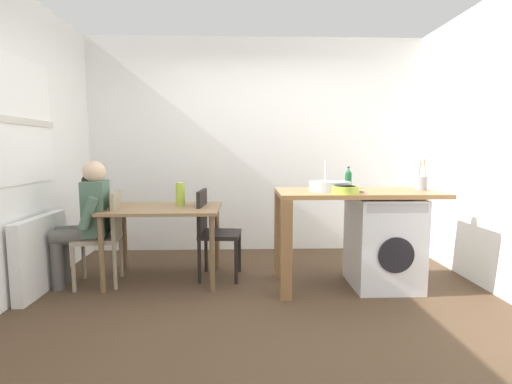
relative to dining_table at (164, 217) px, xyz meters
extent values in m
plane|color=#4C3826|center=(0.95, -0.57, -0.64)|extent=(5.46, 5.46, 0.00)
cube|color=white|center=(0.95, 1.18, 0.71)|extent=(4.60, 0.10, 2.70)
cube|color=white|center=(-1.15, -0.27, 0.91)|extent=(0.01, 0.90, 1.10)
cube|color=beige|center=(-1.14, -0.27, 0.91)|extent=(0.02, 0.96, 0.06)
cube|color=white|center=(-1.07, -0.27, -0.29)|extent=(0.10, 0.80, 0.70)
cube|color=olive|center=(0.00, 0.00, 0.08)|extent=(1.10, 0.76, 0.03)
cylinder|color=brown|center=(-0.50, -0.33, -0.29)|extent=(0.05, 0.05, 0.71)
cylinder|color=brown|center=(0.50, -0.33, -0.29)|extent=(0.05, 0.05, 0.71)
cylinder|color=brown|center=(-0.50, 0.33, -0.29)|extent=(0.05, 0.05, 0.71)
cylinder|color=brown|center=(0.50, 0.33, -0.29)|extent=(0.05, 0.05, 0.71)
cube|color=gray|center=(-0.62, -0.10, -0.19)|extent=(0.46, 0.46, 0.04)
cube|color=gray|center=(-0.44, -0.07, 0.03)|extent=(0.09, 0.38, 0.45)
cylinder|color=gray|center=(-0.77, -0.31, -0.42)|extent=(0.04, 0.04, 0.45)
cylinder|color=gray|center=(-0.83, 0.05, -0.42)|extent=(0.04, 0.04, 0.45)
cylinder|color=gray|center=(-0.41, -0.25, -0.42)|extent=(0.04, 0.04, 0.45)
cylinder|color=gray|center=(-0.47, 0.11, -0.42)|extent=(0.04, 0.04, 0.45)
cube|color=black|center=(0.55, 0.05, -0.19)|extent=(0.43, 0.43, 0.04)
cube|color=black|center=(0.37, 0.06, 0.03)|extent=(0.07, 0.38, 0.45)
cylinder|color=black|center=(0.74, 0.22, -0.42)|extent=(0.04, 0.04, 0.45)
cylinder|color=black|center=(0.72, -0.14, -0.42)|extent=(0.04, 0.04, 0.45)
cylinder|color=black|center=(0.38, 0.24, -0.42)|extent=(0.04, 0.04, 0.45)
cylinder|color=black|center=(0.36, -0.12, -0.42)|extent=(0.04, 0.04, 0.45)
cylinder|color=#595651|center=(-0.94, -0.24, -0.42)|extent=(0.11, 0.11, 0.45)
cylinder|color=#595651|center=(-0.97, -0.06, -0.42)|extent=(0.11, 0.11, 0.45)
cylinder|color=#595651|center=(-0.78, -0.22, -0.14)|extent=(0.42, 0.20, 0.14)
cylinder|color=#595651|center=(-0.81, -0.04, -0.14)|extent=(0.42, 0.20, 0.14)
cube|color=#4C6B56|center=(-0.62, -0.10, 0.11)|extent=(0.25, 0.37, 0.52)
cylinder|color=#4C6B56|center=(-0.61, -0.31, 0.09)|extent=(0.20, 0.12, 0.31)
cylinder|color=#4C6B56|center=(-0.67, 0.10, 0.09)|extent=(0.20, 0.12, 0.31)
sphere|color=beige|center=(-0.62, -0.10, 0.45)|extent=(0.21, 0.21, 0.21)
sphere|color=black|center=(-0.68, -0.11, 0.37)|extent=(0.12, 0.12, 0.12)
cube|color=#9E7042|center=(1.86, -0.23, 0.26)|extent=(1.50, 0.68, 0.04)
cube|color=olive|center=(1.16, -0.52, -0.20)|extent=(0.10, 0.10, 0.88)
cube|color=olive|center=(1.16, 0.06, -0.20)|extent=(0.10, 0.10, 0.88)
cube|color=silver|center=(2.12, -0.23, -0.21)|extent=(0.60, 0.60, 0.86)
cylinder|color=black|center=(2.12, -0.54, -0.26)|extent=(0.32, 0.02, 0.32)
cube|color=#B2B2B7|center=(2.12, -0.53, 0.16)|extent=(0.54, 0.01, 0.08)
cylinder|color=#9EA0A5|center=(1.59, -0.23, 0.32)|extent=(0.38, 0.38, 0.09)
cylinder|color=#B2B2B7|center=(1.59, -0.05, 0.42)|extent=(0.02, 0.02, 0.28)
cylinder|color=#19592D|center=(1.84, 0.03, 0.35)|extent=(0.07, 0.07, 0.15)
cone|color=#19592D|center=(1.84, 0.03, 0.45)|extent=(0.06, 0.06, 0.04)
cylinder|color=#262626|center=(1.84, 0.03, 0.48)|extent=(0.03, 0.03, 0.02)
cylinder|color=#A8C63D|center=(1.69, -0.43, 0.31)|extent=(0.24, 0.24, 0.07)
cylinder|color=olive|center=(1.69, -0.43, 0.33)|extent=(0.19, 0.19, 0.03)
cylinder|color=gray|center=(2.49, -0.18, 0.34)|extent=(0.11, 0.11, 0.13)
cylinder|color=#99724C|center=(2.47, -0.17, 0.49)|extent=(0.01, 0.04, 0.18)
cylinder|color=#99724C|center=(2.51, -0.20, 0.49)|extent=(0.01, 0.05, 0.18)
cylinder|color=#A8C63D|center=(0.15, 0.10, 0.21)|extent=(0.09, 0.09, 0.23)
cube|color=#B2B2B7|center=(1.81, -0.33, 0.28)|extent=(0.15, 0.06, 0.01)
cube|color=#262628|center=(1.81, -0.33, 0.28)|extent=(0.15, 0.06, 0.01)
camera|label=1|loc=(0.79, -3.66, 0.66)|focal=26.13mm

